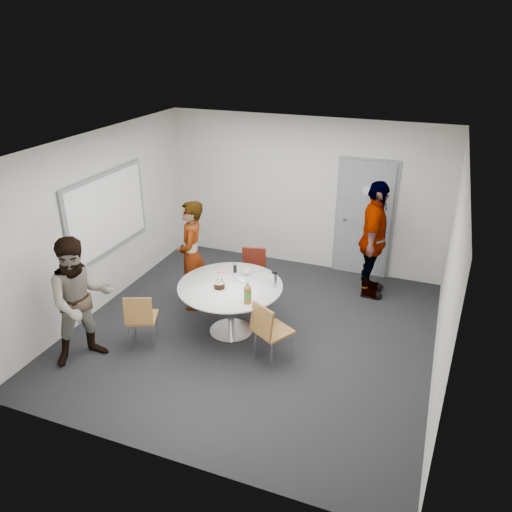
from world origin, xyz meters
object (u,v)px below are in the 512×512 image
at_px(whiteboard, 108,213).
at_px(person_right, 373,240).
at_px(chair_near_left, 141,316).
at_px(person_main, 192,256).
at_px(chair_near_right, 268,328).
at_px(chair_far, 253,269).
at_px(person_left, 81,301).
at_px(door, 364,219).
at_px(table, 232,292).

height_order(whiteboard, person_right, whiteboard).
relative_size(chair_near_left, person_main, 0.48).
bearing_deg(chair_near_right, whiteboard, -164.78).
xyz_separation_m(chair_near_right, person_main, (-1.60, 0.98, 0.33)).
height_order(chair_near_right, chair_far, chair_near_right).
bearing_deg(person_right, person_left, 130.17).
xyz_separation_m(chair_far, person_left, (-1.46, -2.32, 0.36)).
xyz_separation_m(chair_near_right, person_right, (0.93, 2.34, 0.43)).
bearing_deg(chair_near_right, person_main, 178.88).
distance_m(person_main, person_right, 2.87).
xyz_separation_m(whiteboard, person_right, (3.84, 1.55, -0.49)).
distance_m(door, whiteboard, 4.25).
xyz_separation_m(chair_near_left, person_left, (-0.55, -0.46, 0.37)).
distance_m(door, person_left, 4.82).
distance_m(table, person_left, 2.00).
bearing_deg(person_main, door, 111.44).
xyz_separation_m(chair_near_left, person_main, (0.13, 1.28, 0.37)).
distance_m(chair_near_right, chair_far, 1.76).
height_order(chair_near_left, chair_far, chair_far).
bearing_deg(whiteboard, chair_far, 20.35).
relative_size(chair_near_left, person_right, 0.43).
bearing_deg(chair_near_left, person_right, 23.12).
distance_m(table, person_main, 1.03).
distance_m(table, chair_near_right, 0.87).
bearing_deg(chair_far, chair_near_left, 51.79).
height_order(table, chair_far, table).
bearing_deg(chair_near_right, person_right, 98.70).
bearing_deg(table, person_left, -141.46).
height_order(table, person_left, person_left).
bearing_deg(person_left, chair_near_right, -33.35).
relative_size(whiteboard, chair_far, 2.25).
relative_size(door, person_left, 1.22).
height_order(door, person_right, door).
xyz_separation_m(chair_far, person_main, (-0.78, -0.58, 0.35)).
distance_m(person_left, person_right, 4.46).
distance_m(chair_near_right, person_left, 2.42).
xyz_separation_m(whiteboard, person_left, (0.63, -1.54, -0.58)).
relative_size(door, person_right, 1.10).
relative_size(door, chair_near_right, 2.43).
height_order(chair_near_left, chair_near_right, chair_near_right).
height_order(table, chair_near_right, table).
xyz_separation_m(door, chair_far, (-1.47, -1.51, -0.51)).
bearing_deg(chair_far, person_right, -168.23).
height_order(whiteboard, person_main, whiteboard).
bearing_deg(chair_near_left, whiteboard, 115.65).
bearing_deg(whiteboard, chair_near_right, -15.13).
xyz_separation_m(door, table, (-1.37, -2.59, -0.36)).
distance_m(table, chair_far, 1.10).
bearing_deg(person_right, person_main, 114.48).
bearing_deg(door, table, -117.93).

